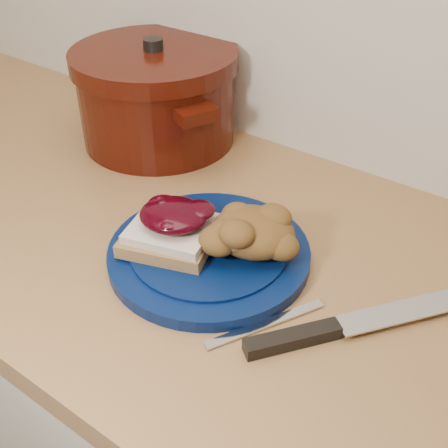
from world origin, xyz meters
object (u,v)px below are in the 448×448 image
Objects in this scene: pepper_grinder at (121,84)px; dutch_oven at (157,95)px; plate at (209,254)px; butter_knife at (266,324)px; chef_knife at (326,330)px.

dutch_oven is at bearing -11.73° from pepper_grinder.
plate reaches higher than butter_knife.
pepper_grinder is (-0.11, 0.02, -0.01)m from dutch_oven.
butter_knife is 1.13× the size of pepper_grinder.
chef_knife is 0.68× the size of dutch_oven.
butter_knife is 0.60m from pepper_grinder.
dutch_oven is 0.12m from pepper_grinder.
pepper_grinder reaches higher than chef_knife.
dutch_oven is (-0.47, 0.25, 0.07)m from chef_knife.
butter_knife is 0.50m from dutch_oven.
plate is at bearing -38.28° from dutch_oven.
chef_knife is 0.54m from dutch_oven.
chef_knife reaches higher than butter_knife.
chef_knife is at bearing -9.53° from plate.
plate is 1.73× the size of butter_knife.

